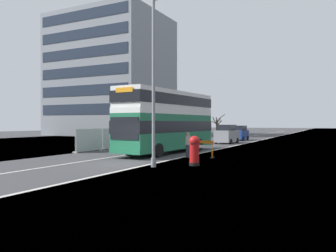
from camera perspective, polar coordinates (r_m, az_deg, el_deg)
ground at (r=20.19m, az=-6.76°, el=-6.53°), size 140.00×280.00×0.10m
double_decker_bus at (r=27.20m, az=0.05°, el=0.98°), size 3.27×11.71×4.95m
lamppost_foreground at (r=18.60m, az=-2.48°, el=6.89°), size 0.29×0.70×9.47m
red_pillar_postbox at (r=19.21m, az=4.50°, el=-3.95°), size 0.62×0.62×1.70m
roadworks_barrier at (r=23.66m, az=5.95°, el=-3.53°), size 1.62×0.61×1.20m
construction_site_fence at (r=33.22m, az=-7.44°, el=-2.02°), size 0.44×13.80×1.97m
car_oncoming_near at (r=40.25m, az=9.95°, el=-1.42°), size 1.97×4.33×2.19m
car_receding_mid at (r=47.42m, az=11.98°, el=-1.22°), size 1.96×4.00×2.02m
bare_tree_far_verge_near at (r=63.47m, az=0.76°, el=0.52°), size 2.63×2.21×4.57m
bare_tree_far_verge_mid at (r=72.60m, az=8.33°, el=0.24°), size 2.64×2.87×4.23m
pedestrian_at_kerb at (r=23.55m, az=3.39°, el=-3.22°), size 0.34×0.34×1.76m
backdrop_office_block at (r=67.75m, az=-9.53°, el=8.27°), size 20.44×16.98×23.00m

